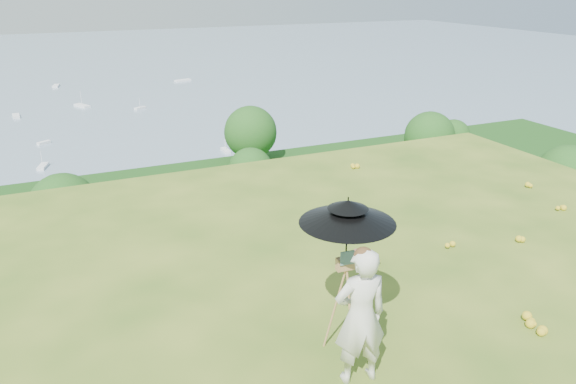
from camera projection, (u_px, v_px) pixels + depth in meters
name	position (u px, v px, depth m)	size (l,w,h in m)	color
ground	(422.00, 286.00, 8.72)	(14.00, 14.00, 0.00)	#395F1B
shoreline_tier	(100.00, 262.00, 85.45)	(170.00, 28.00, 8.00)	#6A6655
bay_water	(48.00, 80.00, 225.21)	(700.00, 700.00, 0.00)	slate
slope_trees	(131.00, 244.00, 43.89)	(110.00, 50.00, 6.00)	#174E19
harbor_town	(94.00, 223.00, 83.13)	(110.00, 22.00, 5.00)	beige
moored_boats	(12.00, 127.00, 153.03)	(140.00, 140.00, 0.70)	white
wildflowers	(413.00, 276.00, 8.91)	(10.00, 10.50, 0.12)	gold
painter	(360.00, 316.00, 6.41)	(0.63, 0.41, 1.73)	silver
field_easel	(345.00, 300.00, 7.03)	(0.54, 0.54, 1.43)	#A17643
sun_umbrella	(347.00, 232.00, 6.73)	(1.17, 1.17, 0.91)	black
painter_cap	(364.00, 253.00, 6.12)	(0.21, 0.25, 0.10)	#C76D6F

